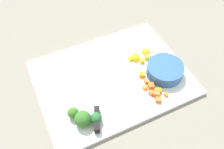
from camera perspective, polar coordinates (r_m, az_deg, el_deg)
name	(u,v)px	position (r m, az deg, el deg)	size (l,w,h in m)	color
ground_plane	(112,79)	(0.73, 0.00, -1.06)	(4.00, 4.00, 0.00)	gray
cutting_board	(112,78)	(0.73, 0.00, -0.78)	(0.44, 0.33, 0.01)	white
prep_bowl	(165,70)	(0.73, 12.35, 1.04)	(0.11, 0.11, 0.04)	#2D5991
chef_knife	(97,97)	(0.67, -3.58, -5.28)	(0.15, 0.32, 0.02)	silver
carrot_dice_0	(158,100)	(0.68, 10.89, -5.90)	(0.01, 0.02, 0.01)	orange
carrot_dice_1	(156,94)	(0.69, 10.45, -4.50)	(0.02, 0.02, 0.02)	orange
carrot_dice_2	(151,93)	(0.69, 9.27, -4.30)	(0.01, 0.01, 0.01)	orange
carrot_dice_3	(146,81)	(0.71, 8.08, -1.64)	(0.01, 0.01, 0.01)	orange
carrot_dice_4	(151,86)	(0.70, 9.19, -2.70)	(0.02, 0.02, 0.01)	orange
carrot_dice_5	(145,87)	(0.70, 7.81, -3.04)	(0.01, 0.01, 0.01)	orange
carrot_dice_6	(159,91)	(0.70, 10.96, -3.75)	(0.01, 0.02, 0.01)	orange
carrot_dice_7	(142,75)	(0.72, 7.10, -0.07)	(0.01, 0.02, 0.01)	orange
carrot_dice_8	(166,95)	(0.70, 12.64, -4.65)	(0.01, 0.01, 0.01)	orange
pepper_dice_0	(142,61)	(0.76, 7.05, 3.17)	(0.01, 0.01, 0.01)	yellow
pepper_dice_1	(130,59)	(0.76, 4.32, 3.69)	(0.01, 0.01, 0.01)	yellow
pepper_dice_2	(147,57)	(0.77, 8.31, 4.11)	(0.01, 0.02, 0.01)	yellow
pepper_dice_3	(146,52)	(0.78, 8.01, 5.26)	(0.02, 0.02, 0.02)	yellow
pepper_dice_4	(135,57)	(0.76, 5.52, 4.02)	(0.02, 0.02, 0.02)	yellow
broccoli_floret_0	(83,119)	(0.63, -6.89, -10.39)	(0.04, 0.04, 0.04)	#93C359
broccoli_floret_1	(73,113)	(0.64, -9.18, -8.93)	(0.03, 0.03, 0.03)	#96B656
broccoli_floret_2	(96,118)	(0.63, -3.83, -10.26)	(0.03, 0.03, 0.03)	#91BA6D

